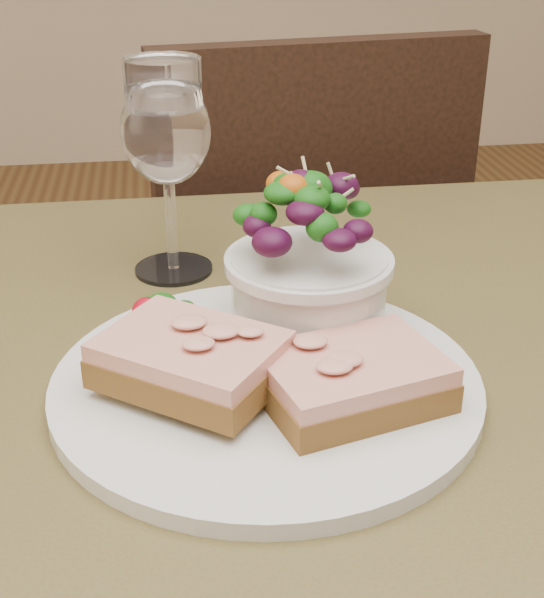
{
  "coord_description": "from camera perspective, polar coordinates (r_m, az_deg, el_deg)",
  "views": [
    {
      "loc": [
        -0.08,
        -0.49,
        1.07
      ],
      "look_at": [
        -0.01,
        0.01,
        0.81
      ],
      "focal_mm": 50.0,
      "sensor_mm": 36.0,
      "label": 1
    }
  ],
  "objects": [
    {
      "name": "cafe_table",
      "position": [
        0.65,
        1.01,
        -13.28
      ],
      "size": [
        0.8,
        0.8,
        0.75
      ],
      "color": "#463A1E",
      "rests_on": "ground"
    },
    {
      "name": "chair_far",
      "position": [
        1.4,
        0.49,
        -6.74
      ],
      "size": [
        0.47,
        0.47,
        0.9
      ],
      "rotation": [
        0.0,
        0.0,
        3.28
      ],
      "color": "black",
      "rests_on": "ground"
    },
    {
      "name": "dinner_plate",
      "position": [
        0.58,
        -0.4,
        -5.83
      ],
      "size": [
        0.3,
        0.3,
        0.01
      ],
      "primitive_type": "cylinder",
      "color": "silver",
      "rests_on": "cafe_table"
    },
    {
      "name": "sandwich_front",
      "position": [
        0.54,
        5.5,
        -5.44
      ],
      "size": [
        0.13,
        0.11,
        0.03
      ],
      "rotation": [
        0.0,
        0.0,
        0.27
      ],
      "color": "#442A12",
      "rests_on": "dinner_plate"
    },
    {
      "name": "sandwich_back",
      "position": [
        0.55,
        -5.56,
        -4.15
      ],
      "size": [
        0.14,
        0.14,
        0.03
      ],
      "rotation": [
        0.0,
        0.0,
        -0.64
      ],
      "color": "#442A12",
      "rests_on": "dinner_plate"
    },
    {
      "name": "ramekin",
      "position": [
        0.57,
        -7.47,
        -3.68
      ],
      "size": [
        0.06,
        0.06,
        0.04
      ],
      "color": "silver",
      "rests_on": "dinner_plate"
    },
    {
      "name": "salad_bowl",
      "position": [
        0.61,
        2.55,
        2.81
      ],
      "size": [
        0.11,
        0.11,
        0.13
      ],
      "color": "silver",
      "rests_on": "dinner_plate"
    },
    {
      "name": "garnish",
      "position": [
        0.65,
        -7.74,
        -0.78
      ],
      "size": [
        0.05,
        0.04,
        0.02
      ],
      "color": "#0A3509",
      "rests_on": "dinner_plate"
    },
    {
      "name": "wine_glass",
      "position": [
        0.72,
        -7.26,
        10.9
      ],
      "size": [
        0.08,
        0.08,
        0.18
      ],
      "color": "white",
      "rests_on": "cafe_table"
    }
  ]
}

